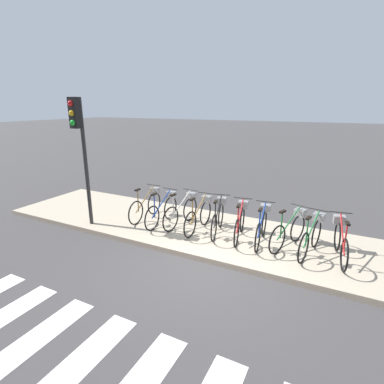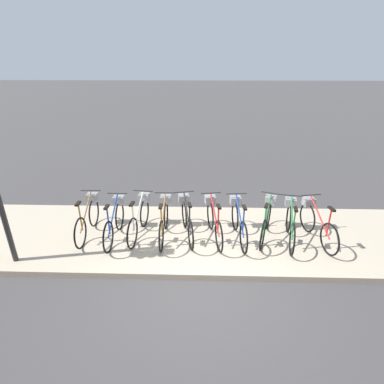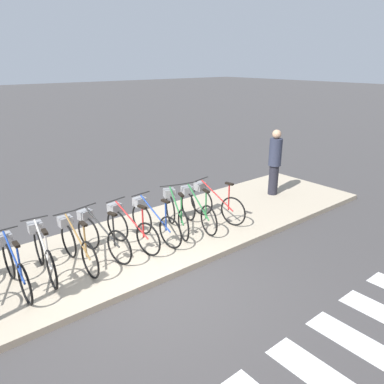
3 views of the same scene
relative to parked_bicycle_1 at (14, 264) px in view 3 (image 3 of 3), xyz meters
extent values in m
plane|color=#423F3F|center=(1.91, -1.27, -0.55)|extent=(120.00, 120.00, 0.00)
cube|color=#B7A88E|center=(1.91, 0.13, -0.49)|extent=(13.40, 2.81, 0.12)
torus|color=black|center=(0.00, -0.56, -0.10)|extent=(0.04, 0.67, 0.67)
torus|color=black|center=(0.00, 0.37, -0.10)|extent=(0.04, 0.67, 0.67)
cylinder|color=navy|center=(0.00, -0.09, 0.17)|extent=(0.04, 0.94, 0.57)
cylinder|color=navy|center=(0.00, -0.43, 0.20)|extent=(0.03, 0.03, 0.60)
cube|color=black|center=(0.00, -0.43, 0.53)|extent=(0.07, 0.20, 0.04)
cylinder|color=#262626|center=(0.00, 0.37, 0.47)|extent=(0.46, 0.03, 0.02)
cube|color=gray|center=(0.00, 0.42, 0.28)|extent=(0.24, 0.20, 0.18)
torus|color=black|center=(0.46, -0.39, -0.10)|extent=(0.10, 0.67, 0.67)
torus|color=black|center=(0.56, 0.53, -0.10)|extent=(0.10, 0.67, 0.67)
cylinder|color=beige|center=(0.51, 0.07, 0.17)|extent=(0.13, 0.94, 0.57)
cylinder|color=beige|center=(0.47, -0.27, 0.20)|extent=(0.04, 0.04, 0.60)
cube|color=black|center=(0.47, -0.27, 0.53)|extent=(0.09, 0.21, 0.04)
cylinder|color=#262626|center=(0.56, 0.53, 0.47)|extent=(0.46, 0.07, 0.02)
cube|color=gray|center=(0.56, 0.58, 0.28)|extent=(0.26, 0.22, 0.18)
torus|color=black|center=(1.08, -0.49, -0.10)|extent=(0.04, 0.67, 0.67)
torus|color=black|center=(1.08, 0.43, -0.10)|extent=(0.04, 0.67, 0.67)
cylinder|color=olive|center=(1.08, -0.03, 0.17)|extent=(0.03, 0.94, 0.57)
cylinder|color=olive|center=(1.08, -0.36, 0.20)|extent=(0.03, 0.03, 0.60)
cube|color=black|center=(1.08, -0.36, 0.53)|extent=(0.07, 0.20, 0.04)
cylinder|color=#262626|center=(1.08, 0.43, 0.47)|extent=(0.46, 0.03, 0.02)
cube|color=gray|center=(1.08, 0.48, 0.28)|extent=(0.24, 0.20, 0.18)
torus|color=black|center=(1.68, -0.41, -0.10)|extent=(0.17, 0.67, 0.67)
torus|color=black|center=(1.50, 0.49, -0.10)|extent=(0.17, 0.67, 0.67)
cylinder|color=black|center=(1.59, 0.04, 0.17)|extent=(0.22, 0.93, 0.57)
cylinder|color=black|center=(1.66, -0.29, 0.20)|extent=(0.04, 0.04, 0.60)
cube|color=black|center=(1.66, -0.29, 0.53)|extent=(0.11, 0.21, 0.04)
cylinder|color=#262626|center=(1.50, 0.49, 0.47)|extent=(0.46, 0.11, 0.02)
cube|color=gray|center=(1.49, 0.54, 0.28)|extent=(0.27, 0.24, 0.18)
torus|color=black|center=(2.27, -0.46, -0.10)|extent=(0.15, 0.67, 0.67)
torus|color=black|center=(2.11, 0.45, -0.10)|extent=(0.15, 0.67, 0.67)
cylinder|color=red|center=(2.19, -0.01, 0.17)|extent=(0.19, 0.93, 0.57)
cylinder|color=red|center=(2.25, -0.34, 0.20)|extent=(0.04, 0.04, 0.60)
cube|color=black|center=(2.25, -0.34, 0.53)|extent=(0.10, 0.21, 0.04)
cylinder|color=#262626|center=(2.11, 0.45, 0.47)|extent=(0.46, 0.10, 0.02)
cube|color=gray|center=(2.10, 0.50, 0.28)|extent=(0.27, 0.24, 0.18)
torus|color=black|center=(2.77, -0.49, -0.10)|extent=(0.10, 0.67, 0.67)
torus|color=black|center=(2.68, 0.43, -0.10)|extent=(0.10, 0.67, 0.67)
cylinder|color=navy|center=(2.73, -0.03, 0.17)|extent=(0.12, 0.94, 0.57)
cylinder|color=navy|center=(2.76, -0.36, 0.20)|extent=(0.03, 0.03, 0.60)
cube|color=black|center=(2.76, -0.36, 0.53)|extent=(0.09, 0.21, 0.04)
cylinder|color=#262626|center=(2.68, 0.43, 0.47)|extent=(0.46, 0.07, 0.02)
cube|color=gray|center=(2.68, 0.48, 0.28)|extent=(0.26, 0.22, 0.18)
torus|color=black|center=(3.17, -0.39, -0.10)|extent=(0.25, 0.65, 0.67)
torus|color=black|center=(3.48, 0.48, -0.10)|extent=(0.25, 0.65, 0.67)
cylinder|color=#267238|center=(3.33, 0.05, 0.17)|extent=(0.34, 0.90, 0.57)
cylinder|color=#267238|center=(3.22, -0.27, 0.20)|extent=(0.04, 0.04, 0.60)
cube|color=black|center=(3.22, -0.27, 0.53)|extent=(0.13, 0.21, 0.04)
cylinder|color=#262626|center=(3.48, 0.48, 0.47)|extent=(0.44, 0.17, 0.02)
cube|color=gray|center=(3.49, 0.53, 0.28)|extent=(0.29, 0.27, 0.18)
torus|color=black|center=(3.74, -0.54, -0.10)|extent=(0.16, 0.67, 0.67)
torus|color=black|center=(3.91, 0.37, -0.10)|extent=(0.16, 0.67, 0.67)
cylinder|color=#267238|center=(3.82, -0.09, 0.17)|extent=(0.20, 0.93, 0.57)
cylinder|color=#267238|center=(3.76, -0.41, 0.20)|extent=(0.04, 0.04, 0.60)
cube|color=black|center=(3.76, -0.41, 0.53)|extent=(0.11, 0.21, 0.04)
cylinder|color=#262626|center=(3.91, 0.37, 0.47)|extent=(0.46, 0.11, 0.02)
cube|color=gray|center=(3.92, 0.42, 0.28)|extent=(0.27, 0.24, 0.18)
torus|color=black|center=(4.50, -0.50, -0.10)|extent=(0.15, 0.67, 0.67)
torus|color=black|center=(4.34, 0.41, -0.10)|extent=(0.15, 0.67, 0.67)
cylinder|color=red|center=(4.42, -0.05, 0.17)|extent=(0.19, 0.93, 0.57)
cylinder|color=red|center=(4.48, -0.38, 0.20)|extent=(0.04, 0.04, 0.60)
cube|color=black|center=(4.48, -0.38, 0.53)|extent=(0.10, 0.21, 0.04)
cylinder|color=#262626|center=(4.34, 0.41, 0.47)|extent=(0.46, 0.10, 0.02)
cube|color=gray|center=(4.33, 0.46, 0.28)|extent=(0.27, 0.24, 0.18)
cylinder|color=#23232D|center=(6.85, 0.28, -0.02)|extent=(0.26, 0.26, 0.83)
cylinder|color=#2D3347|center=(6.85, 0.28, 0.76)|extent=(0.34, 0.34, 0.74)
sphere|color=tan|center=(6.85, 0.28, 1.25)|extent=(0.24, 0.24, 0.24)
camera|label=1|loc=(4.23, -6.57, 2.74)|focal=28.00mm
camera|label=2|loc=(1.87, -5.73, 3.22)|focal=28.00mm
camera|label=3|loc=(-1.12, -5.92, 3.11)|focal=35.00mm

